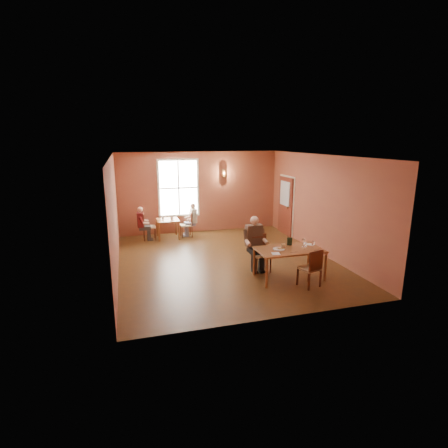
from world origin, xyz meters
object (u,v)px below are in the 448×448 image
object	(u,v)px
chair_diner_main	(261,253)
diner_maroon	(148,223)
chair_diner_white	(186,225)
chair_diner_maroon	(149,226)
chair_empty	(309,268)
diner_main	(262,246)
second_table	(168,229)
main_table	(289,264)
diner_white	(187,221)

from	to	relation	value
chair_diner_main	diner_maroon	size ratio (longest dim) A/B	0.84
chair_diner_white	chair_diner_maroon	distance (m)	1.30
chair_diner_main	chair_diner_white	size ratio (longest dim) A/B	1.09
chair_diner_maroon	chair_empty	bearing A→B (deg)	33.22
diner_main	second_table	xyz separation A→B (m)	(-1.98, 3.93, -0.36)
chair_empty	diner_maroon	size ratio (longest dim) A/B	0.81
diner_main	second_table	bearing A→B (deg)	-63.27
chair_empty	second_table	world-z (taller)	chair_empty
diner_main	diner_maroon	xyz separation A→B (m)	(-2.66, 3.93, -0.12)
chair_diner_main	chair_empty	world-z (taller)	chair_diner_main
chair_diner_main	second_table	distance (m)	4.37
second_table	chair_diner_maroon	distance (m)	0.66
chair_diner_main	chair_diner_white	bearing A→B (deg)	-71.19
chair_diner_main	diner_main	size ratio (longest dim) A/B	0.70
chair_diner_main	chair_empty	xyz separation A→B (m)	(0.74, -1.24, -0.02)
main_table	chair_diner_maroon	bearing A→B (deg)	124.53
main_table	diner_maroon	distance (m)	5.54
chair_diner_main	chair_diner_white	world-z (taller)	chair_diner_main
main_table	chair_diner_maroon	world-z (taller)	chair_diner_maroon
main_table	diner_white	xyz separation A→B (m)	(-1.80, 4.55, 0.19)
chair_empty	diner_maroon	xyz separation A→B (m)	(-3.40, 5.14, 0.11)
diner_white	diner_maroon	world-z (taller)	diner_maroon
chair_diner_main	second_table	xyz separation A→B (m)	(-1.98, 3.90, -0.15)
diner_main	chair_empty	distance (m)	1.44
diner_maroon	chair_diner_main	bearing A→B (deg)	34.30
chair_empty	diner_white	world-z (taller)	diner_white
diner_maroon	diner_white	bearing A→B (deg)	90.00
second_table	diner_white	xyz separation A→B (m)	(0.68, 0.00, 0.24)
second_table	chair_diner_maroon	xyz separation A→B (m)	(-0.65, 0.00, 0.14)
diner_main	diner_white	world-z (taller)	diner_main
chair_diner_main	chair_diner_maroon	xyz separation A→B (m)	(-2.63, 3.90, -0.01)
main_table	chair_diner_white	bearing A→B (deg)	111.90
second_table	diner_white	bearing A→B (deg)	0.00
chair_empty	second_table	size ratio (longest dim) A/B	1.23
diner_main	second_table	world-z (taller)	diner_main
diner_main	diner_maroon	world-z (taller)	diner_main
diner_white	chair_diner_maroon	distance (m)	1.33
main_table	chair_diner_main	distance (m)	0.83
main_table	chair_diner_maroon	xyz separation A→B (m)	(-3.13, 4.55, 0.09)
chair_diner_main	chair_diner_maroon	distance (m)	4.70
second_table	chair_diner_white	distance (m)	0.66
chair_diner_maroon	diner_white	bearing A→B (deg)	90.00
chair_empty	diner_maroon	world-z (taller)	diner_maroon
chair_empty	second_table	distance (m)	5.82
diner_main	chair_diner_white	distance (m)	4.15
chair_diner_main	chair_empty	size ratio (longest dim) A/B	1.04
chair_empty	second_table	xyz separation A→B (m)	(-2.72, 5.14, -0.13)
second_table	diner_maroon	xyz separation A→B (m)	(-0.68, 0.00, 0.24)
diner_main	diner_maroon	size ratio (longest dim) A/B	1.21
chair_diner_white	diner_maroon	world-z (taller)	diner_maroon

